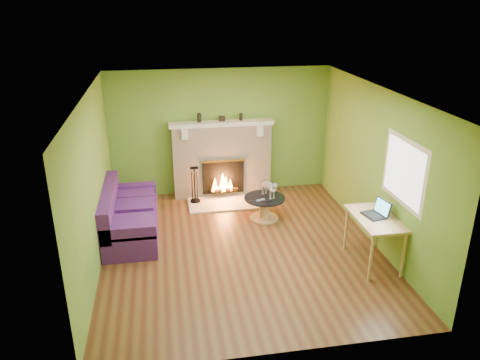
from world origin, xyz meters
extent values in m
plane|color=#512917|center=(0.00, 0.00, 0.00)|extent=(5.00, 5.00, 0.00)
plane|color=white|center=(0.00, 0.00, 2.60)|extent=(5.00, 5.00, 0.00)
plane|color=#5C8C2D|center=(0.00, 2.50, 1.30)|extent=(5.00, 0.00, 5.00)
plane|color=#5C8C2D|center=(0.00, -2.50, 1.30)|extent=(5.00, 0.00, 5.00)
plane|color=#5C8C2D|center=(-2.25, 0.00, 1.30)|extent=(0.00, 5.00, 5.00)
plane|color=#5C8C2D|center=(2.25, 0.00, 1.30)|extent=(0.00, 5.00, 5.00)
plane|color=silver|center=(2.24, -0.90, 1.55)|extent=(0.00, 1.20, 1.20)
plane|color=white|center=(2.23, -0.90, 1.55)|extent=(0.00, 1.06, 1.06)
cube|color=beige|center=(0.00, 2.33, 0.75)|extent=(2.00, 0.35, 1.50)
cube|color=black|center=(0.00, 2.13, 0.44)|extent=(0.85, 0.03, 0.68)
cube|color=gold|center=(0.00, 2.13, 0.80)|extent=(0.91, 0.02, 0.04)
cylinder|color=black|center=(0.00, 2.10, 0.16)|extent=(0.55, 0.07, 0.07)
cube|color=beige|center=(0.00, 2.30, 1.54)|extent=(2.10, 0.28, 0.08)
cube|color=beige|center=(-0.75, 2.11, 1.40)|extent=(0.12, 0.10, 0.20)
cube|color=beige|center=(0.75, 2.11, 1.40)|extent=(0.12, 0.10, 0.20)
cube|color=beige|center=(0.00, 1.80, 0.01)|extent=(1.50, 0.75, 0.03)
cube|color=beige|center=(0.00, 2.30, 1.54)|extent=(2.10, 0.28, 0.08)
cube|color=#40175A|center=(-1.80, 0.80, 0.22)|extent=(0.87, 1.93, 0.44)
cube|color=#40175A|center=(-2.15, 0.80, 0.59)|extent=(0.20, 1.93, 0.55)
cube|color=#40175A|center=(-1.80, -0.07, 0.50)|extent=(0.87, 0.20, 0.22)
cube|color=#40175A|center=(-1.80, 1.67, 0.50)|extent=(0.87, 0.20, 0.22)
cube|color=#40175A|center=(-1.75, 0.25, 0.50)|extent=(0.69, 0.52, 0.12)
cube|color=#40175A|center=(-1.75, 0.90, 0.50)|extent=(0.69, 0.52, 0.12)
cube|color=#40175A|center=(-1.75, 1.44, 0.50)|extent=(0.69, 0.52, 0.12)
cylinder|color=tan|center=(0.62, 1.02, 0.01)|extent=(0.54, 0.54, 0.03)
cylinder|color=tan|center=(0.62, 1.02, 0.22)|extent=(0.19, 0.19, 0.37)
cylinder|color=black|center=(0.62, 1.02, 0.42)|extent=(0.77, 0.77, 0.02)
cube|color=tan|center=(1.95, -0.78, 0.76)|extent=(0.62, 1.06, 0.04)
cylinder|color=tan|center=(1.70, -1.26, 0.37)|extent=(0.05, 0.05, 0.74)
cylinder|color=tan|center=(2.20, -1.26, 0.37)|extent=(0.05, 0.05, 0.74)
cylinder|color=tan|center=(1.70, -0.31, 0.37)|extent=(0.05, 0.05, 0.74)
cylinder|color=tan|center=(2.20, -0.31, 0.37)|extent=(0.05, 0.05, 0.74)
cube|color=gray|center=(0.52, 0.90, 0.44)|extent=(0.17, 0.10, 0.02)
cube|color=black|center=(0.64, 0.84, 0.44)|extent=(0.16, 0.06, 0.02)
cylinder|color=black|center=(-0.44, 2.33, 1.67)|extent=(0.08, 0.08, 0.18)
cylinder|color=black|center=(0.40, 2.33, 1.65)|extent=(0.07, 0.07, 0.14)
cube|color=black|center=(0.02, 2.33, 1.63)|extent=(0.12, 0.08, 0.10)
camera|label=1|loc=(-1.17, -6.73, 3.94)|focal=35.00mm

